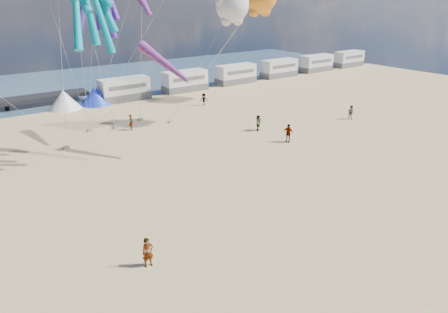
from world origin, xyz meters
TOP-DOWN VIEW (x-y plane):
  - ground at (0.00, 0.00)m, footprint 120.00×120.00m
  - water at (0.00, 55.00)m, footprint 120.00×120.00m
  - motorhome_0 at (6.00, 40.00)m, footprint 6.60×2.50m
  - motorhome_1 at (15.50, 40.00)m, footprint 6.60×2.50m
  - motorhome_2 at (25.00, 40.00)m, footprint 6.60×2.50m
  - motorhome_3 at (34.50, 40.00)m, footprint 6.60×2.50m
  - motorhome_4 at (44.00, 40.00)m, footprint 6.60×2.50m
  - motorhome_5 at (53.50, 40.00)m, footprint 6.60×2.50m
  - tent_white at (-2.00, 40.00)m, footprint 4.00×4.00m
  - tent_blue at (2.00, 40.00)m, footprint 4.00×4.00m
  - standing_person at (-7.45, 5.20)m, footprint 0.64×0.44m
  - beachgoer_1 at (23.49, 16.25)m, footprint 0.55×0.81m
  - beachgoer_2 at (13.13, 31.31)m, footprint 0.96×0.91m
  - beachgoer_3 at (12.05, 14.79)m, footprint 1.09×1.36m
  - beachgoer_4 at (12.09, 19.25)m, footprint 1.01×0.92m
  - beachgoer_5 at (1.30, 27.25)m, footprint 0.66×1.63m
  - sandbag_a at (-5.92, 25.60)m, footprint 0.50×0.35m
  - sandbag_b at (0.08, 28.63)m, footprint 0.50×0.35m
  - sandbag_c at (5.88, 27.15)m, footprint 0.50×0.35m
  - sandbag_d at (3.55, 29.91)m, footprint 0.50×0.35m
  - sandbag_e at (-2.48, 29.41)m, footprint 0.50×0.35m
  - kite_panda at (11.49, 23.18)m, footprint 5.13×4.98m
  - windsock_mid at (2.06, 24.13)m, footprint 2.06×5.77m
  - windsock_right at (1.32, 19.07)m, footprint 2.95×5.38m

SIDE VIEW (x-z plane):
  - ground at x=0.00m, z-range 0.00..0.00m
  - water at x=0.00m, z-range 0.02..0.02m
  - sandbag_a at x=-5.92m, z-range 0.00..0.22m
  - sandbag_b at x=0.08m, z-range 0.00..0.22m
  - sandbag_c at x=5.88m, z-range 0.00..0.22m
  - sandbag_d at x=3.55m, z-range 0.00..0.22m
  - sandbag_e at x=-2.48m, z-range 0.00..0.22m
  - beachgoer_2 at x=13.13m, z-range 0.00..1.56m
  - beachgoer_1 at x=23.49m, z-range 0.00..1.59m
  - beachgoer_4 at x=12.09m, z-range 0.00..1.65m
  - standing_person at x=-7.45m, z-range 0.00..1.68m
  - beachgoer_5 at x=1.30m, z-range 0.00..1.71m
  - beachgoer_3 at x=12.05m, z-range 0.00..1.83m
  - tent_white at x=-2.00m, z-range 0.00..2.40m
  - tent_blue at x=2.00m, z-range 0.00..2.40m
  - motorhome_0 at x=6.00m, z-range 0.00..3.00m
  - motorhome_1 at x=15.50m, z-range 0.00..3.00m
  - motorhome_2 at x=25.00m, z-range 0.00..3.00m
  - motorhome_3 at x=34.50m, z-range 0.00..3.00m
  - motorhome_4 at x=44.00m, z-range 0.00..3.00m
  - motorhome_5 at x=53.50m, z-range 0.00..3.00m
  - windsock_right at x=1.32m, z-range 5.32..10.77m
  - kite_panda at x=11.49m, z-range 9.45..15.27m
  - windsock_mid at x=2.06m, z-range 10.02..15.70m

